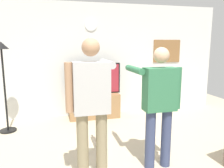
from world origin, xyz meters
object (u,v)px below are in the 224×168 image
at_px(person_standing_nearer_couch, 159,101).
at_px(wall_clock, 91,25).
at_px(tv_stand, 94,106).
at_px(floor_lamp, 3,68).
at_px(framed_picture, 167,51).
at_px(person_standing_nearer_lamp, 91,104).
at_px(television, 93,79).

bearing_deg(person_standing_nearer_couch, wall_clock, 100.75).
bearing_deg(wall_clock, tv_stand, -90.00).
xyz_separation_m(floor_lamp, person_standing_nearer_couch, (2.34, -1.93, -0.31)).
bearing_deg(tv_stand, person_standing_nearer_couch, -77.97).
distance_m(framed_picture, person_standing_nearer_lamp, 3.77).
distance_m(floor_lamp, person_standing_nearer_couch, 3.05).
bearing_deg(wall_clock, television, -90.00).
bearing_deg(floor_lamp, tv_stand, 13.44).
height_order(tv_stand, person_standing_nearer_lamp, person_standing_nearer_lamp).
bearing_deg(television, wall_clock, 90.00).
relative_size(television, person_standing_nearer_lamp, 0.71).
distance_m(tv_stand, wall_clock, 1.92).
bearing_deg(floor_lamp, person_standing_nearer_lamp, -56.49).
xyz_separation_m(wall_clock, person_standing_nearer_couch, (0.51, -2.66, -1.22)).
bearing_deg(tv_stand, person_standing_nearer_lamp, -100.19).
relative_size(floor_lamp, person_standing_nearer_lamp, 0.99).
height_order(floor_lamp, person_standing_nearer_couch, floor_lamp).
distance_m(television, floor_lamp, 1.93).
height_order(television, framed_picture, framed_picture).
relative_size(wall_clock, floor_lamp, 0.16).
distance_m(tv_stand, floor_lamp, 2.13).
bearing_deg(person_standing_nearer_couch, framed_picture, 60.78).
height_order(tv_stand, wall_clock, wall_clock).
relative_size(television, framed_picture, 1.71).
height_order(tv_stand, person_standing_nearer_couch, person_standing_nearer_couch).
height_order(framed_picture, floor_lamp, framed_picture).
height_order(person_standing_nearer_lamp, person_standing_nearer_couch, person_standing_nearer_lamp).
height_order(television, wall_clock, wall_clock).
distance_m(television, person_standing_nearer_lamp, 2.61).
xyz_separation_m(wall_clock, framed_picture, (2.00, 0.00, -0.63)).
bearing_deg(floor_lamp, television, 14.80).
relative_size(wall_clock, person_standing_nearer_couch, 0.17).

